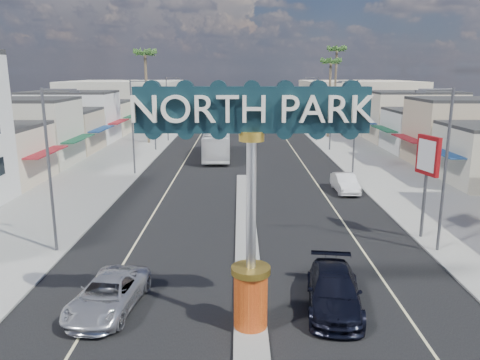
{
  "coord_description": "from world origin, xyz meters",
  "views": [
    {
      "loc": [
        -0.44,
        -14.45,
        9.84
      ],
      "look_at": [
        -0.4,
        9.27,
        4.29
      ],
      "focal_mm": 35.0,
      "sensor_mm": 36.0,
      "label": 1
    }
  ],
  "objects_px": {
    "streetlight_l_far": "(168,106)",
    "palm_right_mid": "(331,65)",
    "traffic_signal_left": "(169,117)",
    "gateway_sign": "(251,182)",
    "bank_pylon_sign": "(428,161)",
    "palm_right_far": "(337,54)",
    "streetlight_l_near": "(52,163)",
    "streetlight_l_mid": "(134,122)",
    "car_parked_right": "(345,183)",
    "streetlight_r_mid": "(353,122)",
    "suv_right": "(334,291)",
    "palm_left_far": "(145,58)",
    "city_bus": "(217,143)",
    "traffic_signal_right": "(316,117)",
    "streetlight_r_near": "(443,163)",
    "suv_left": "(108,295)",
    "streetlight_r_far": "(316,106)"
  },
  "relations": [
    {
      "from": "streetlight_l_far",
      "to": "palm_right_mid",
      "type": "distance_m",
      "value": 24.41
    },
    {
      "from": "traffic_signal_left",
      "to": "gateway_sign",
      "type": "bearing_deg",
      "value": -77.67
    },
    {
      "from": "bank_pylon_sign",
      "to": "gateway_sign",
      "type": "bearing_deg",
      "value": -150.5
    },
    {
      "from": "palm_right_far",
      "to": "bank_pylon_sign",
      "type": "height_order",
      "value": "palm_right_far"
    },
    {
      "from": "streetlight_l_near",
      "to": "streetlight_l_mid",
      "type": "relative_size",
      "value": 1.0
    },
    {
      "from": "palm_right_mid",
      "to": "car_parked_right",
      "type": "distance_m",
      "value": 34.49
    },
    {
      "from": "streetlight_r_mid",
      "to": "suv_right",
      "type": "height_order",
      "value": "streetlight_r_mid"
    },
    {
      "from": "traffic_signal_left",
      "to": "car_parked_right",
      "type": "height_order",
      "value": "traffic_signal_left"
    },
    {
      "from": "streetlight_l_mid",
      "to": "palm_left_far",
      "type": "relative_size",
      "value": 0.69
    },
    {
      "from": "city_bus",
      "to": "palm_right_far",
      "type": "bearing_deg",
      "value": 50.51
    },
    {
      "from": "traffic_signal_right",
      "to": "streetlight_l_far",
      "type": "bearing_deg",
      "value": 157.8
    },
    {
      "from": "traffic_signal_left",
      "to": "bank_pylon_sign",
      "type": "relative_size",
      "value": 0.99
    },
    {
      "from": "streetlight_l_near",
      "to": "traffic_signal_right",
      "type": "bearing_deg",
      "value": 60.01
    },
    {
      "from": "streetlight_l_mid",
      "to": "palm_right_mid",
      "type": "xyz_separation_m",
      "value": [
        23.43,
        26.0,
        5.54
      ]
    },
    {
      "from": "traffic_signal_left",
      "to": "streetlight_r_mid",
      "type": "bearing_deg",
      "value": -35.5
    },
    {
      "from": "palm_left_far",
      "to": "bank_pylon_sign",
      "type": "height_order",
      "value": "palm_left_far"
    },
    {
      "from": "traffic_signal_right",
      "to": "palm_left_far",
      "type": "relative_size",
      "value": 0.46
    },
    {
      "from": "streetlight_l_mid",
      "to": "palm_right_far",
      "type": "height_order",
      "value": "palm_right_far"
    },
    {
      "from": "streetlight_l_near",
      "to": "palm_right_far",
      "type": "bearing_deg",
      "value": 63.94
    },
    {
      "from": "streetlight_l_mid",
      "to": "palm_left_far",
      "type": "bearing_deg",
      "value": 97.31
    },
    {
      "from": "palm_left_far",
      "to": "suv_right",
      "type": "xyz_separation_m",
      "value": [
        16.56,
        -46.32,
        -10.71
      ]
    },
    {
      "from": "streetlight_r_near",
      "to": "city_bus",
      "type": "height_order",
      "value": "streetlight_r_near"
    },
    {
      "from": "palm_left_far",
      "to": "suv_left",
      "type": "bearing_deg",
      "value": -81.36
    },
    {
      "from": "traffic_signal_left",
      "to": "suv_left",
      "type": "height_order",
      "value": "traffic_signal_left"
    },
    {
      "from": "streetlight_l_near",
      "to": "streetlight_l_far",
      "type": "height_order",
      "value": "same"
    },
    {
      "from": "streetlight_r_near",
      "to": "city_bus",
      "type": "relative_size",
      "value": 0.73
    },
    {
      "from": "streetlight_r_far",
      "to": "bank_pylon_sign",
      "type": "xyz_separation_m",
      "value": [
        0.06,
        -39.84,
        -0.34
      ]
    },
    {
      "from": "car_parked_right",
      "to": "traffic_signal_right",
      "type": "bearing_deg",
      "value": 86.9
    },
    {
      "from": "streetlight_r_far",
      "to": "suv_left",
      "type": "relative_size",
      "value": 1.77
    },
    {
      "from": "streetlight_l_near",
      "to": "palm_right_mid",
      "type": "relative_size",
      "value": 0.74
    },
    {
      "from": "streetlight_r_far",
      "to": "traffic_signal_left",
      "type": "bearing_deg",
      "value": -157.8
    },
    {
      "from": "streetlight_l_far",
      "to": "streetlight_r_near",
      "type": "height_order",
      "value": "same"
    },
    {
      "from": "car_parked_right",
      "to": "bank_pylon_sign",
      "type": "distance_m",
      "value": 12.0
    },
    {
      "from": "car_parked_right",
      "to": "suv_left",
      "type": "bearing_deg",
      "value": -126.69
    },
    {
      "from": "traffic_signal_right",
      "to": "suv_right",
      "type": "height_order",
      "value": "traffic_signal_right"
    },
    {
      "from": "streetlight_l_near",
      "to": "suv_left",
      "type": "bearing_deg",
      "value": -55.3
    },
    {
      "from": "gateway_sign",
      "to": "suv_right",
      "type": "xyz_separation_m",
      "value": [
        3.56,
        1.7,
        -5.14
      ]
    },
    {
      "from": "palm_left_far",
      "to": "streetlight_r_near",
      "type": "bearing_deg",
      "value": -59.64
    },
    {
      "from": "streetlight_l_far",
      "to": "streetlight_r_far",
      "type": "xyz_separation_m",
      "value": [
        20.87,
        0.0,
        0.0
      ]
    },
    {
      "from": "streetlight_l_far",
      "to": "streetlight_r_near",
      "type": "distance_m",
      "value": 46.9
    },
    {
      "from": "streetlight_r_far",
      "to": "city_bus",
      "type": "xyz_separation_m",
      "value": [
        -13.43,
        -12.7,
        -3.34
      ]
    },
    {
      "from": "gateway_sign",
      "to": "city_bus",
      "type": "bearing_deg",
      "value": 94.6
    },
    {
      "from": "streetlight_r_mid",
      "to": "suv_left",
      "type": "xyz_separation_m",
      "value": [
        -16.37,
        -26.49,
        -4.36
      ]
    },
    {
      "from": "palm_right_far",
      "to": "streetlight_l_mid",
      "type": "bearing_deg",
      "value": -128.48
    },
    {
      "from": "streetlight_r_near",
      "to": "streetlight_r_far",
      "type": "height_order",
      "value": "same"
    },
    {
      "from": "streetlight_l_mid",
      "to": "city_bus",
      "type": "bearing_deg",
      "value": 51.38
    },
    {
      "from": "gateway_sign",
      "to": "traffic_signal_left",
      "type": "xyz_separation_m",
      "value": [
        -9.18,
        42.02,
        -1.65
      ]
    },
    {
      "from": "suv_left",
      "to": "streetlight_r_far",
      "type": "bearing_deg",
      "value": 78.8
    },
    {
      "from": "gateway_sign",
      "to": "streetlight_r_far",
      "type": "distance_m",
      "value": 51.1
    },
    {
      "from": "traffic_signal_right",
      "to": "palm_right_far",
      "type": "xyz_separation_m",
      "value": [
        5.82,
        18.01,
        8.11
      ]
    }
  ]
}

